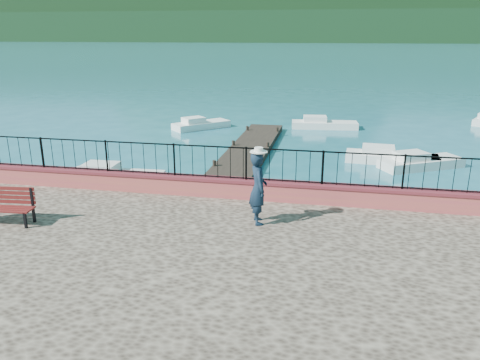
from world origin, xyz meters
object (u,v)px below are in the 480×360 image
at_px(person, 258,188).
at_px(boat_0, 115,173).
at_px(boat_3, 201,122).
at_px(boat_1, 392,154).
at_px(boat_2, 421,159).
at_px(boat_4, 325,122).
at_px(park_bench, 2,213).

xyz_separation_m(person, boat_0, (-6.92, 5.94, -1.74)).
bearing_deg(boat_3, boat_0, -137.31).
distance_m(boat_0, boat_3, 11.59).
height_order(boat_1, boat_3, same).
relative_size(boat_1, boat_2, 1.09).
xyz_separation_m(boat_1, boat_4, (-3.35, 7.88, 0.00)).
distance_m(park_bench, person, 6.62).
height_order(person, boat_4, person).
relative_size(boat_0, boat_3, 1.07).
height_order(park_bench, boat_4, park_bench).
xyz_separation_m(boat_2, boat_4, (-4.58, 8.52, 0.00)).
relative_size(boat_2, boat_4, 0.93).
xyz_separation_m(park_bench, boat_4, (7.71, 20.54, -1.08)).
bearing_deg(boat_1, boat_2, -23.20).
bearing_deg(boat_0, person, -42.59).
bearing_deg(boat_0, boat_1, 23.13).
bearing_deg(boat_0, boat_4, 56.43).
bearing_deg(boat_4, boat_3, -173.26).
bearing_deg(person, boat_4, -23.16).
xyz_separation_m(boat_0, boat_4, (8.17, 13.27, 0.00)).
distance_m(person, boat_1, 12.35).
height_order(boat_1, boat_2, same).
xyz_separation_m(park_bench, boat_1, (11.05, 12.66, -1.08)).
bearing_deg(park_bench, boat_0, 88.24).
distance_m(person, boat_0, 9.28).
bearing_deg(person, boat_0, 29.93).
xyz_separation_m(boat_2, boat_3, (-12.35, 6.84, 0.00)).
relative_size(park_bench, boat_1, 0.41).
bearing_deg(boat_2, boat_1, 122.98).
bearing_deg(boat_4, person, -99.19).
distance_m(park_bench, boat_1, 16.84).
bearing_deg(boat_4, boat_0, -127.08).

